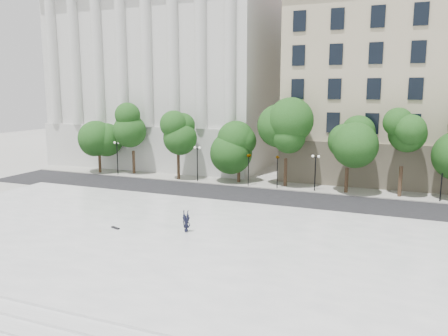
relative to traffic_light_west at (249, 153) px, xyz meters
The scene contains 13 objects.
ground 22.62m from the traffic_light_west, 88.91° to the right, with size 160.00×160.00×0.00m, color beige.
plaza 19.62m from the traffic_light_west, 88.74° to the right, with size 44.00×22.00×0.45m, color white.
street 5.71m from the traffic_light_west, 84.38° to the right, with size 60.00×8.00×0.02m, color black.
far_sidewalk 4.08m from the traffic_light_west, 76.02° to the left, with size 60.00×4.00×0.12m, color #A2A096.
building_west 24.97m from the traffic_light_west, 135.53° to the left, with size 31.50×27.65×25.60m.
building_east 27.35m from the traffic_light_west, 39.12° to the left, with size 36.00×26.15×23.00m.
traffic_light_west is the anchor object (origin of this frame).
traffic_light_east 3.28m from the traffic_light_west, ahead, with size 0.98×1.85×4.23m.
person_lying 18.29m from the traffic_light_west, 85.51° to the right, with size 0.58×0.38×1.59m, color black.
skateboard 19.82m from the traffic_light_west, 101.33° to the right, with size 0.82×0.21×0.08m, color black.
plaza_steps 31.42m from the traffic_light_west, 89.22° to the right, with size 44.00×3.00×0.30m.
street_trees 2.81m from the traffic_light_west, 30.96° to the left, with size 45.87×5.14×8.13m.
lamp_posts 1.02m from the traffic_light_west, 39.50° to the left, with size 37.50×0.28×4.29m.
Camera 1 is at (14.70, -22.58, 10.37)m, focal length 35.00 mm.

